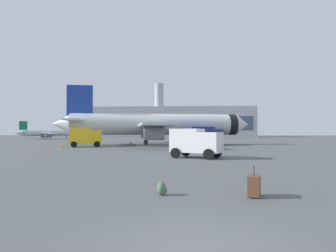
{
  "coord_description": "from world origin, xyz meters",
  "views": [
    {
      "loc": [
        -0.3,
        -5.53,
        2.29
      ],
      "look_at": [
        -1.98,
        27.44,
        3.0
      ],
      "focal_mm": 30.46,
      "sensor_mm": 36.0,
      "label": 1
    }
  ],
  "objects": [
    {
      "name": "ground_plane",
      "position": [
        0.0,
        0.0,
        0.0
      ],
      "size": [
        400.0,
        400.0,
        0.0
      ],
      "primitive_type": "plane",
      "color": "#515456"
    },
    {
      "name": "airplane_at_gate",
      "position": [
        -5.19,
        45.68,
        3.66
      ],
      "size": [
        35.63,
        32.33,
        10.5
      ],
      "color": "silver",
      "rests_on": "ground"
    },
    {
      "name": "airplane_taxiing",
      "position": [
        -45.98,
        88.02,
        2.02
      ],
      "size": [
        15.92,
        15.82,
        5.79
      ],
      "color": "silver",
      "rests_on": "ground"
    },
    {
      "name": "service_truck",
      "position": [
        -15.41,
        37.83,
        1.61
      ],
      "size": [
        5.27,
        3.9,
        2.9
      ],
      "color": "yellow",
      "rests_on": "ground"
    },
    {
      "name": "fuel_truck",
      "position": [
        3.45,
        43.89,
        1.77
      ],
      "size": [
        6.45,
        4.68,
        3.2
      ],
      "color": "navy",
      "rests_on": "ground"
    },
    {
      "name": "cargo_van",
      "position": [
        0.85,
        19.91,
        1.45
      ],
      "size": [
        4.83,
        3.8,
        2.6
      ],
      "color": "white",
      "rests_on": "ground"
    },
    {
      "name": "safety_cone_near",
      "position": [
        -9.92,
        46.93,
        0.36
      ],
      "size": [
        0.44,
        0.44,
        0.73
      ],
      "color": "#F2590C",
      "rests_on": "ground"
    },
    {
      "name": "safety_cone_mid",
      "position": [
        5.42,
        43.18,
        0.39
      ],
      "size": [
        0.44,
        0.44,
        0.79
      ],
      "color": "#F2590C",
      "rests_on": "ground"
    },
    {
      "name": "safety_cone_far",
      "position": [
        -17.86,
        35.14,
        0.37
      ],
      "size": [
        0.44,
        0.44,
        0.75
      ],
      "color": "#F2590C",
      "rests_on": "ground"
    },
    {
      "name": "rolling_suitcase",
      "position": [
        2.23,
        4.74,
        0.39
      ],
      "size": [
        0.59,
        0.74,
        1.1
      ],
      "color": "brown",
      "rests_on": "ground"
    },
    {
      "name": "traveller_backpack",
      "position": [
        -1.05,
        4.85,
        0.23
      ],
      "size": [
        0.36,
        0.4,
        0.48
      ],
      "color": "#476B4C",
      "rests_on": "ground"
    },
    {
      "name": "terminal_building",
      "position": [
        -4.42,
        132.66,
        7.14
      ],
      "size": [
        74.72,
        19.89,
        26.0
      ],
      "color": "#9EA3AD",
      "rests_on": "ground"
    }
  ]
}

